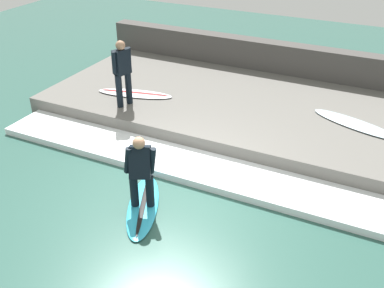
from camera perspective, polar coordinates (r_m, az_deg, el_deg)
The scene contains 9 objects.
ground_plane at distance 8.83m, azimuth -1.91°, elevation -5.91°, with size 28.00×28.00×0.00m, color #2D564C.
concrete_ledge at distance 11.56m, azimuth 6.33°, elevation 4.45°, with size 4.40×9.99×0.44m, color #66635E.
back_wall at distance 13.56m, azimuth 10.10°, elevation 10.05°, with size 0.50×10.49×1.28m, color #474442.
wave_foam_crest at distance 9.37m, azimuth 0.34°, elevation -2.94°, with size 1.16×9.49×0.15m, color white.
surfboard_riding at distance 8.43m, azimuth -6.23°, elevation -7.83°, with size 1.99×1.29×0.07m.
surfer_riding at distance 7.95m, azimuth -6.55°, elevation -3.14°, with size 0.51×0.57×1.43m.
surfer_waiting_near at distance 10.98m, azimuth -8.83°, elevation 9.30°, with size 0.53×0.35×1.63m.
surfboard_waiting_near at distance 11.84m, azimuth -7.26°, elevation 6.38°, with size 0.95×2.06×0.07m.
surfboard_spare at distance 10.86m, azimuth 20.04°, elevation 2.40°, with size 1.20×2.15×0.06m.
Camera 1 is at (-6.29, -3.38, 5.20)m, focal length 42.00 mm.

